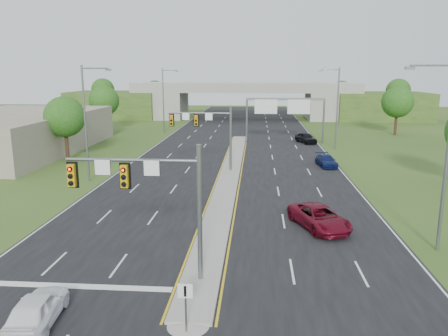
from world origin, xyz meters
TOP-DOWN VIEW (x-y plane):
  - ground at (0.00, 0.00)m, footprint 240.00×240.00m
  - road at (0.00, 35.00)m, footprint 24.00×160.00m
  - median at (0.00, 23.00)m, footprint 2.00×54.00m
  - median_nose at (0.00, -4.00)m, footprint 2.00×2.00m
  - lane_markings at (-0.60, 28.91)m, footprint 23.72×160.00m
  - signal_mast_near at (-2.26, -0.07)m, footprint 6.62×0.60m
  - signal_mast_far at (-2.26, 24.93)m, footprint 6.62×0.60m
  - keep_right_sign at (0.00, -4.53)m, footprint 0.60×0.13m
  - sign_gantry at (6.68, 44.92)m, footprint 11.58×0.44m
  - overpass at (0.00, 80.00)m, footprint 80.00×14.00m
  - lightpole_l_mid at (-13.30, 20.00)m, footprint 2.85×0.25m
  - lightpole_l_far at (-13.30, 55.00)m, footprint 2.85×0.25m
  - lightpole_r_near at (13.30, 5.00)m, footprint 2.85×0.25m
  - lightpole_r_far at (13.30, 40.00)m, footprint 2.85×0.25m
  - tree_l_near at (-20.00, 30.00)m, footprint 4.80×4.80m
  - tree_l_mid at (-24.00, 55.00)m, footprint 5.20×5.20m
  - tree_r_mid at (26.00, 55.00)m, footprint 5.20×5.20m
  - tree_back_a at (-38.00, 94.00)m, footprint 6.00×6.00m
  - tree_back_b at (-24.00, 94.00)m, footprint 5.60×5.60m
  - tree_back_c at (24.00, 94.00)m, footprint 5.60×5.60m
  - tree_back_d at (38.00, 94.00)m, footprint 6.00×6.00m
  - commercial_building at (-30.00, 35.00)m, footprint 18.00×30.00m
  - car_white at (-6.29, -4.33)m, footprint 2.06×4.26m
  - car_far_a at (7.01, 8.28)m, footprint 4.33×5.97m
  - car_far_b at (10.55, 28.51)m, footprint 2.30×4.52m
  - car_far_c at (10.04, 45.15)m, footprint 3.33×4.86m

SIDE VIEW (x-z plane):
  - ground at x=0.00m, z-range 0.00..0.00m
  - road at x=0.00m, z-range 0.00..0.02m
  - lane_markings at x=-0.60m, z-range 0.02..0.03m
  - median at x=0.00m, z-range 0.02..0.18m
  - median_nose at x=0.00m, z-range 0.02..0.18m
  - car_far_b at x=10.55m, z-range 0.02..1.28m
  - car_white at x=-6.29m, z-range 0.02..1.42m
  - car_far_a at x=7.01m, z-range 0.02..1.53m
  - car_far_c at x=10.04m, z-range 0.02..1.55m
  - keep_right_sign at x=0.00m, z-range 0.42..2.62m
  - commercial_building at x=-30.00m, z-range 0.00..5.00m
  - overpass at x=0.00m, z-range -0.50..7.60m
  - signal_mast_near at x=-2.26m, z-range 1.23..8.23m
  - signal_mast_far at x=-2.26m, z-range 1.23..8.23m
  - tree_l_near at x=-20.00m, z-range 1.38..8.98m
  - sign_gantry at x=6.68m, z-range 1.90..8.58m
  - tree_l_mid at x=-24.00m, z-range 1.44..9.57m
  - tree_r_mid at x=26.00m, z-range 1.44..9.57m
  - tree_back_b at x=-24.00m, z-range 1.35..9.67m
  - tree_back_c at x=24.00m, z-range 1.35..9.67m
  - tree_back_a at x=-38.00m, z-range 1.41..10.26m
  - tree_back_d at x=38.00m, z-range 1.41..10.26m
  - lightpole_l_mid at x=-13.30m, z-range 0.60..11.60m
  - lightpole_l_far at x=-13.30m, z-range 0.60..11.60m
  - lightpole_r_near at x=13.30m, z-range 0.60..11.60m
  - lightpole_r_far at x=13.30m, z-range 0.60..11.60m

